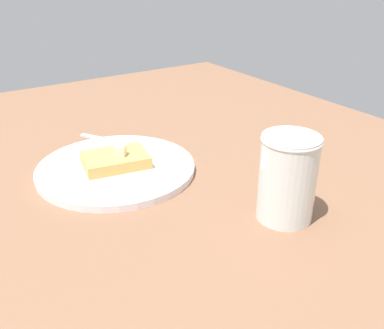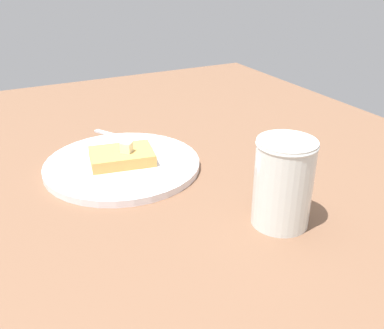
{
  "view_description": "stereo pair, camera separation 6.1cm",
  "coord_description": "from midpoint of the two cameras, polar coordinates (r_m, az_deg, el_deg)",
  "views": [
    {
      "loc": [
        53.9,
        -20.18,
        34.43
      ],
      "look_at": [
        7.76,
        10.16,
        7.44
      ],
      "focal_mm": 40.0,
      "sensor_mm": 36.0,
      "label": 1
    },
    {
      "loc": [
        56.98,
        -14.87,
        34.43
      ],
      "look_at": [
        7.76,
        10.16,
        7.44
      ],
      "focal_mm": 40.0,
      "sensor_mm": 36.0,
      "label": 2
    }
  ],
  "objects": [
    {
      "name": "table_surface",
      "position": [
        0.67,
        -13.73,
        -4.33
      ],
      "size": [
        123.65,
        123.65,
        2.94
      ],
      "primitive_type": "cube",
      "color": "brown",
      "rests_on": "ground"
    },
    {
      "name": "plate",
      "position": [
        0.71,
        -12.54,
        -0.5
      ],
      "size": [
        25.38,
        25.38,
        1.13
      ],
      "color": "white",
      "rests_on": "table_surface"
    },
    {
      "name": "toast_slice_center",
      "position": [
        0.7,
        -12.65,
        0.55
      ],
      "size": [
        8.94,
        11.21,
        1.9
      ],
      "primitive_type": "cube",
      "rotation": [
        0.0,
        0.0,
        -0.17
      ],
      "color": "tan",
      "rests_on": "plate"
    },
    {
      "name": "butter_pat_primary",
      "position": [
        0.69,
        -12.04,
        1.79
      ],
      "size": [
        2.22,
        2.22,
        1.65
      ],
      "primitive_type": "cube",
      "rotation": [
        0.0,
        0.0,
        0.8
      ],
      "color": "#F4E7B5",
      "rests_on": "toast_slice_center"
    },
    {
      "name": "fork",
      "position": [
        0.78,
        -11.54,
        2.78
      ],
      "size": [
        14.41,
        9.55,
        0.36
      ],
      "color": "silver",
      "rests_on": "plate"
    },
    {
      "name": "syrup_jar",
      "position": [
        0.56,
        9.51,
        -2.37
      ],
      "size": [
        7.63,
        7.63,
        11.6
      ],
      "color": "#381506",
      "rests_on": "table_surface"
    }
  ]
}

